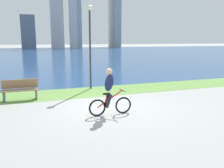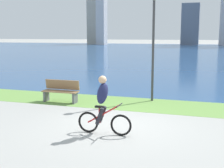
% 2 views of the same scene
% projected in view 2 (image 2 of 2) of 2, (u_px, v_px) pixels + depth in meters
% --- Properties ---
extents(ground_plane, '(300.00, 300.00, 0.00)m').
position_uv_depth(ground_plane, '(117.00, 126.00, 9.12)').
color(ground_plane, '#9E9E99').
extents(grass_strip_bayside, '(120.00, 2.38, 0.01)m').
position_uv_depth(grass_strip_bayside, '(139.00, 104.00, 11.99)').
color(grass_strip_bayside, '#6B9947').
rests_on(grass_strip_bayside, ground).
extents(bay_water_surface, '(300.00, 76.52, 0.00)m').
position_uv_depth(bay_water_surface, '(192.00, 51.00, 49.07)').
color(bay_water_surface, navy).
rests_on(bay_water_surface, ground).
extents(cyclist_lead, '(1.56, 0.52, 1.64)m').
position_uv_depth(cyclist_lead, '(103.00, 105.00, 8.28)').
color(cyclist_lead, black).
rests_on(cyclist_lead, ground).
extents(bench_near_path, '(1.50, 0.47, 0.90)m').
position_uv_depth(bench_near_path, '(61.00, 91.00, 12.33)').
color(bench_near_path, olive).
rests_on(bench_near_path, ground).
extents(lamppost_tall, '(0.28, 0.28, 4.35)m').
position_uv_depth(lamppost_tall, '(153.00, 33.00, 12.18)').
color(lamppost_tall, '#38383D').
rests_on(lamppost_tall, ground).
extents(city_skyline_far_shore, '(61.04, 12.19, 25.86)m').
position_uv_depth(city_skyline_far_shore, '(217.00, 7.00, 74.67)').
color(city_skyline_far_shore, '#ADA899').
rests_on(city_skyline_far_shore, ground).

